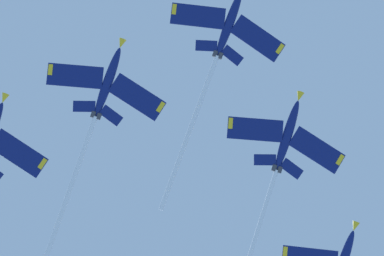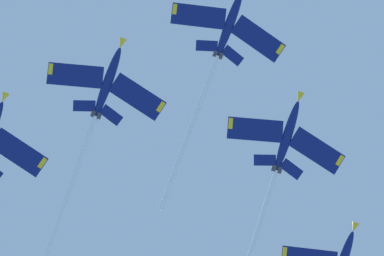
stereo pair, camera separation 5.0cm
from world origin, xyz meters
TOP-DOWN VIEW (x-y plane):
  - jet_lead at (20.36, -7.68)m, footprint 19.80×39.26m
  - jet_left_wing at (37.78, 1.69)m, footprint 19.66×37.37m
  - jet_right_wing at (8.55, 10.23)m, footprint 19.68×35.92m

SIDE VIEW (x-z plane):
  - jet_left_wing at x=37.78m, z-range 136.47..145.99m
  - jet_right_wing at x=8.55m, z-range 136.84..145.77m
  - jet_lead at x=20.36m, z-range 141.20..150.56m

